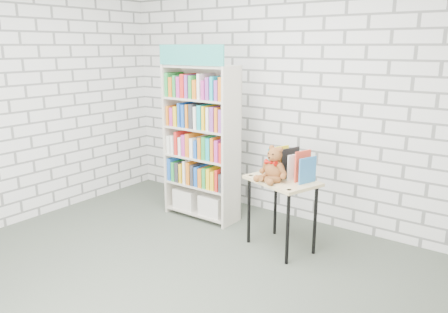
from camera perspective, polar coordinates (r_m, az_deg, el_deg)
The scene contains 6 objects.
ground at distance 3.95m, azimuth -7.91°, elevation -15.75°, with size 4.50×4.50×0.00m, color #444C40.
room_shell at distance 3.43m, azimuth -8.94°, elevation 11.03°, with size 4.52×4.02×2.81m.
bookshelf at distance 5.00m, azimuth -2.95°, elevation 1.95°, with size 0.88×0.34×1.98m.
display_table at distance 4.28m, azimuth 7.58°, elevation -4.23°, with size 0.78×0.65×0.72m.
table_books at distance 4.29m, azimuth 8.74°, elevation -0.92°, with size 0.51×0.34×0.28m.
teddy_bear at distance 4.16m, azimuth 6.46°, elevation -1.37°, with size 0.31×0.29×0.34m.
Camera 1 is at (2.43, -2.42, 1.97)m, focal length 35.00 mm.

